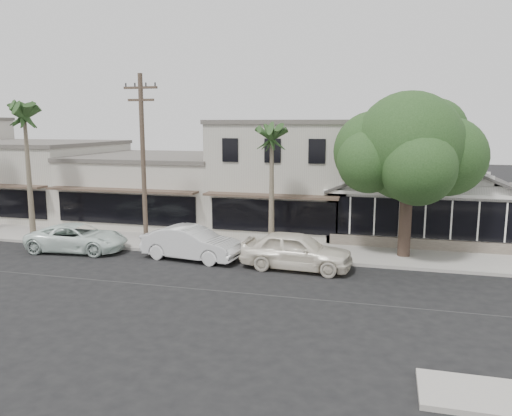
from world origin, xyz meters
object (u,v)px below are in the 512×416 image
(utility_pole, at_px, (143,158))
(car_1, at_px, (191,243))
(shade_tree, at_px, (407,150))
(car_0, at_px, (296,250))
(car_2, at_px, (78,238))

(utility_pole, relative_size, car_1, 1.84)
(car_1, height_order, shade_tree, shade_tree)
(utility_pole, bearing_deg, car_0, -9.60)
(car_0, height_order, shade_tree, shade_tree)
(utility_pole, xyz_separation_m, car_0, (8.20, -1.39, -3.93))
(car_2, distance_m, shade_tree, 17.14)
(car_0, relative_size, car_2, 0.99)
(shade_tree, bearing_deg, car_2, -169.23)
(car_1, bearing_deg, car_0, -85.81)
(car_1, bearing_deg, car_2, 98.49)
(car_1, relative_size, shade_tree, 0.61)
(car_1, distance_m, car_2, 6.27)
(car_2, bearing_deg, car_1, -94.29)
(car_0, bearing_deg, car_1, 89.96)
(car_0, bearing_deg, shade_tree, -51.05)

